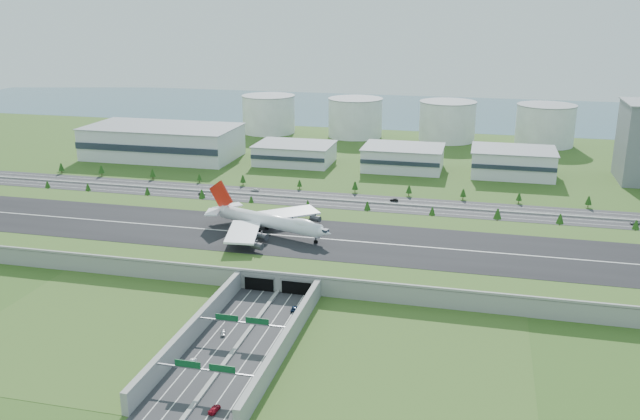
% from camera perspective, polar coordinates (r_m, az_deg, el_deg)
% --- Properties ---
extents(ground, '(1200.00, 1200.00, 0.00)m').
position_cam_1_polar(ground, '(343.42, -1.10, -3.61)').
color(ground, '#2F5219').
rests_on(ground, ground).
extents(airfield_deck, '(520.00, 100.00, 9.20)m').
position_cam_1_polar(airfield_deck, '(341.90, -1.10, -2.97)').
color(airfield_deck, gray).
rests_on(airfield_deck, ground).
extents(underpass_road, '(38.80, 120.40, 8.00)m').
position_cam_1_polar(underpass_road, '(255.54, -6.89, -10.57)').
color(underpass_road, '#28282B').
rests_on(underpass_road, ground).
extents(sign_gantry_near, '(38.70, 0.70, 9.80)m').
position_cam_1_polar(sign_gantry_near, '(257.58, -6.58, -9.45)').
color(sign_gantry_near, gray).
rests_on(sign_gantry_near, ground).
extents(sign_gantry_far, '(38.70, 0.70, 9.80)m').
position_cam_1_polar(sign_gantry_far, '(229.14, -9.66, -13.20)').
color(sign_gantry_far, gray).
rests_on(sign_gantry_far, ground).
extents(north_expressway, '(560.00, 36.00, 0.12)m').
position_cam_1_polar(north_expressway, '(431.16, 2.13, 0.75)').
color(north_expressway, '#28282B').
rests_on(north_expressway, ground).
extents(tree_row, '(500.36, 48.68, 8.36)m').
position_cam_1_polar(tree_row, '(428.23, 3.62, 1.24)').
color(tree_row, '#3D2819').
rests_on(tree_row, ground).
extents(hangar_west, '(120.00, 60.00, 25.00)m').
position_cam_1_polar(hangar_west, '(566.61, -13.10, 5.60)').
color(hangar_west, silver).
rests_on(hangar_west, ground).
extents(hangar_mid_a, '(58.00, 42.00, 15.00)m').
position_cam_1_polar(hangar_mid_a, '(532.62, -2.13, 4.76)').
color(hangar_mid_a, silver).
rests_on(hangar_mid_a, ground).
extents(hangar_mid_b, '(58.00, 42.00, 17.00)m').
position_cam_1_polar(hangar_mid_b, '(516.18, 7.01, 4.36)').
color(hangar_mid_b, silver).
rests_on(hangar_mid_b, ground).
extents(hangar_mid_c, '(58.00, 42.00, 19.00)m').
position_cam_1_polar(hangar_mid_c, '(513.24, 15.93, 3.86)').
color(hangar_mid_c, silver).
rests_on(hangar_mid_c, ground).
extents(fuel_tank_a, '(50.00, 50.00, 35.00)m').
position_cam_1_polar(fuel_tank_a, '(660.81, -4.34, 8.04)').
color(fuel_tank_a, silver).
rests_on(fuel_tank_a, ground).
extents(fuel_tank_b, '(50.00, 50.00, 35.00)m').
position_cam_1_polar(fuel_tank_b, '(639.89, 2.98, 7.76)').
color(fuel_tank_b, silver).
rests_on(fuel_tank_b, ground).
extents(fuel_tank_c, '(50.00, 50.00, 35.00)m').
position_cam_1_polar(fuel_tank_c, '(629.84, 10.66, 7.34)').
color(fuel_tank_c, silver).
rests_on(fuel_tank_c, ground).
extents(fuel_tank_d, '(50.00, 50.00, 35.00)m').
position_cam_1_polar(fuel_tank_d, '(631.18, 18.43, 6.78)').
color(fuel_tank_d, silver).
rests_on(fuel_tank_d, ground).
extents(bay_water, '(1200.00, 260.00, 0.06)m').
position_cam_1_polar(bay_water, '(803.87, 7.76, 8.30)').
color(bay_water, '#3A5F6F').
rests_on(bay_water, ground).
extents(boeing_747, '(73.88, 68.66, 23.77)m').
position_cam_1_polar(boeing_747, '(346.37, -4.37, -0.90)').
color(boeing_747, white).
rests_on(boeing_747, airfield_deck).
extents(car_0, '(3.06, 4.72, 1.49)m').
position_cam_1_polar(car_0, '(264.78, -8.18, -10.21)').
color(car_0, '#B7B7BC').
rests_on(car_0, ground).
extents(car_1, '(1.87, 4.75, 1.54)m').
position_cam_1_polar(car_1, '(247.08, -10.77, -12.48)').
color(car_1, white).
rests_on(car_1, ground).
extents(car_2, '(2.89, 5.67, 1.53)m').
position_cam_1_polar(car_2, '(281.46, -2.15, -8.30)').
color(car_2, '#0C1D3C').
rests_on(car_2, ground).
extents(car_3, '(2.69, 5.77, 1.63)m').
position_cam_1_polar(car_3, '(221.04, -8.89, -16.23)').
color(car_3, maroon).
rests_on(car_3, ground).
extents(car_4, '(5.22, 2.78, 1.69)m').
position_cam_1_polar(car_4, '(451.08, -9.93, 1.36)').
color(car_4, '#525156').
rests_on(car_4, ground).
extents(car_5, '(5.33, 2.22, 1.71)m').
position_cam_1_polar(car_5, '(432.71, 6.27, 0.84)').
color(car_5, black).
rests_on(car_5, ground).
extents(car_6, '(6.48, 4.94, 1.64)m').
position_cam_1_polar(car_6, '(425.96, 25.01, -0.98)').
color(car_6, '#9D9CA0').
rests_on(car_6, ground).
extents(car_7, '(5.85, 2.50, 1.68)m').
position_cam_1_polar(car_7, '(455.49, -5.52, 1.70)').
color(car_7, white).
rests_on(car_7, ground).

